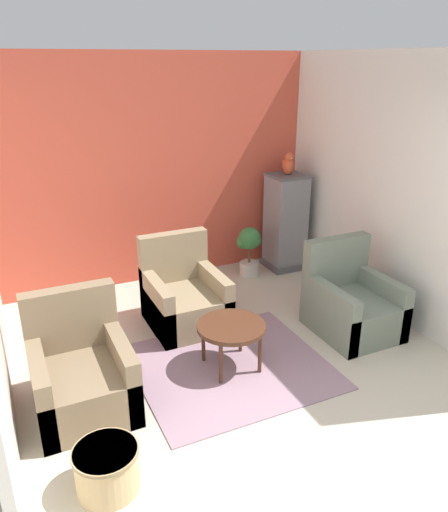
# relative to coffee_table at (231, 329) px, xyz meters

# --- Properties ---
(ground_plane) EXTENTS (20.00, 20.00, 0.00)m
(ground_plane) POSITION_rel_coffee_table_xyz_m (0.09, -1.53, -0.40)
(ground_plane) COLOR beige
(ground_plane) RESTS_ON ground
(wall_back_accent) EXTENTS (4.02, 0.06, 2.74)m
(wall_back_accent) POSITION_rel_coffee_table_xyz_m (0.09, 2.27, 0.97)
(wall_back_accent) COLOR #C64C38
(wall_back_accent) RESTS_ON ground_plane
(wall_right) EXTENTS (0.06, 3.77, 2.74)m
(wall_right) POSITION_rel_coffee_table_xyz_m (2.07, 0.35, 0.97)
(wall_right) COLOR silver
(wall_right) RESTS_ON ground_plane
(area_rug) EXTENTS (1.70, 1.54, 0.01)m
(area_rug) POSITION_rel_coffee_table_xyz_m (0.00, -0.00, -0.39)
(area_rug) COLOR gray
(area_rug) RESTS_ON ground_plane
(coffee_table) EXTENTS (0.62, 0.62, 0.44)m
(coffee_table) POSITION_rel_coffee_table_xyz_m (0.00, 0.00, 0.00)
(coffee_table) COLOR #472819
(coffee_table) RESTS_ON ground_plane
(armchair_left) EXTENTS (0.75, 0.84, 0.93)m
(armchair_left) POSITION_rel_coffee_table_xyz_m (-1.32, 0.02, -0.11)
(armchair_left) COLOR #7A664C
(armchair_left) RESTS_ON ground_plane
(armchair_right) EXTENTS (0.75, 0.84, 0.93)m
(armchair_right) POSITION_rel_coffee_table_xyz_m (1.42, 0.10, -0.11)
(armchair_right) COLOR slate
(armchair_right) RESTS_ON ground_plane
(armchair_middle) EXTENTS (0.75, 0.84, 0.93)m
(armchair_middle) POSITION_rel_coffee_table_xyz_m (-0.09, 0.96, -0.11)
(armchair_middle) COLOR #8E7A5B
(armchair_middle) RESTS_ON ground_plane
(birdcage) EXTENTS (0.49, 0.49, 1.27)m
(birdcage) POSITION_rel_coffee_table_xyz_m (1.70, 1.86, 0.23)
(birdcage) COLOR #555559
(birdcage) RESTS_ON ground_plane
(parrot) EXTENTS (0.13, 0.24, 0.29)m
(parrot) POSITION_rel_coffee_table_xyz_m (1.70, 1.86, 1.00)
(parrot) COLOR #D14C2D
(parrot) RESTS_ON birdcage
(potted_plant) EXTENTS (0.32, 0.29, 0.65)m
(potted_plant) POSITION_rel_coffee_table_xyz_m (1.13, 1.80, -0.00)
(potted_plant) COLOR beige
(potted_plant) RESTS_ON ground_plane
(wicker_basket) EXTENTS (0.43, 0.43, 0.32)m
(wicker_basket) POSITION_rel_coffee_table_xyz_m (-1.34, -0.91, -0.23)
(wicker_basket) COLOR tan
(wicker_basket) RESTS_ON ground_plane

